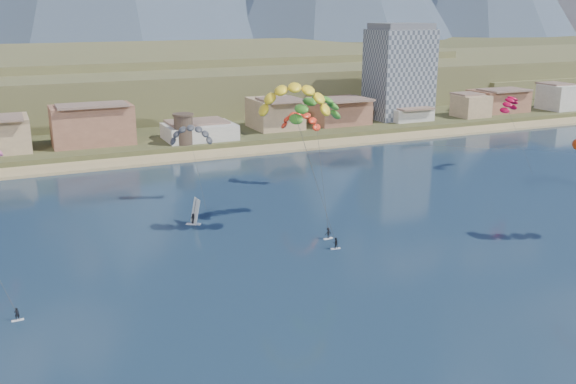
{
  "coord_description": "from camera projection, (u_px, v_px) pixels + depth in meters",
  "views": [
    {
      "loc": [
        -39.92,
        -56.73,
        37.83
      ],
      "look_at": [
        0.0,
        32.0,
        10.0
      ],
      "focal_mm": 39.51,
      "sensor_mm": 36.0,
      "label": 1
    }
  ],
  "objects": [
    {
      "name": "distant_kite_dark",
      "position": [
        191.0,
        132.0,
        127.4
      ],
      "size": [
        9.58,
        7.14,
        17.57
      ],
      "color": "#262626",
      "rests_on": "ground"
    },
    {
      "name": "town",
      "position": [
        7.0,
        130.0,
        164.88
      ],
      "size": [
        400.0,
        24.0,
        12.0
      ],
      "color": "beige",
      "rests_on": "ground"
    },
    {
      "name": "foothills",
      "position": [
        151.0,
        77.0,
        286.06
      ],
      "size": [
        940.0,
        210.0,
        18.0
      ],
      "color": "brown",
      "rests_on": "ground"
    },
    {
      "name": "ground",
      "position": [
        397.0,
        339.0,
        75.89
      ],
      "size": [
        2400.0,
        2400.0,
        0.0
      ],
      "primitive_type": "plane",
      "color": "#0D2132",
      "rests_on": "ground"
    },
    {
      "name": "beach",
      "position": [
        174.0,
        158.0,
        168.76
      ],
      "size": [
        2200.0,
        12.0,
        0.9
      ],
      "color": "tan",
      "rests_on": "ground"
    },
    {
      "name": "windsurfer",
      "position": [
        194.0,
        216.0,
        116.39
      ],
      "size": [
        3.02,
        3.05,
        4.82
      ],
      "color": "silver",
      "rests_on": "ground"
    },
    {
      "name": "kitesurfer_yellow",
      "position": [
        295.0,
        95.0,
        105.37
      ],
      "size": [
        13.6,
        15.07,
        27.68
      ],
      "color": "silver",
      "rests_on": "ground"
    },
    {
      "name": "distant_kite_orange",
      "position": [
        300.0,
        117.0,
        139.9
      ],
      "size": [
        9.08,
        9.42,
        18.39
      ],
      "color": "#262626",
      "rests_on": "ground"
    },
    {
      "name": "kitesurfer_green",
      "position": [
        316.0,
        105.0,
        113.6
      ],
      "size": [
        11.66,
        14.19,
        24.77
      ],
      "color": "silver",
      "rests_on": "ground"
    },
    {
      "name": "land",
      "position": [
        46.0,
        55.0,
        566.9
      ],
      "size": [
        2200.0,
        900.0,
        4.0
      ],
      "color": "brown",
      "rests_on": "ground"
    },
    {
      "name": "distant_kite_red",
      "position": [
        509.0,
        101.0,
        152.79
      ],
      "size": [
        8.65,
        7.52,
        19.56
      ],
      "color": "#262626",
      "rests_on": "ground"
    },
    {
      "name": "watchtower",
      "position": [
        184.0,
        129.0,
        176.06
      ],
      "size": [
        5.82,
        5.82,
        8.6
      ],
      "color": "#47382D",
      "rests_on": "ground"
    },
    {
      "name": "apartment_tower",
      "position": [
        399.0,
        72.0,
        216.75
      ],
      "size": [
        20.0,
        16.0,
        32.0
      ],
      "color": "gray",
      "rests_on": "ground"
    }
  ]
}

